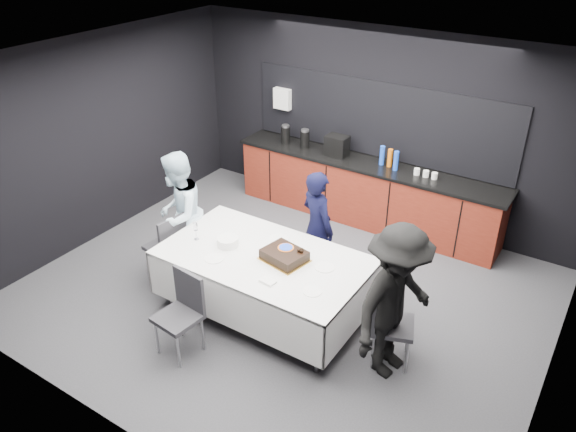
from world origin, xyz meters
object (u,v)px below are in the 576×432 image
object	(u,v)px
plate_stack	(228,242)
chair_near	(183,308)
chair_left	(169,243)
chair_right	(386,318)
champagne_flute	(195,227)
person_left	(179,214)
person_center	(317,227)
person_right	(396,303)
party_table	(264,266)
cake_assembly	(285,255)

from	to	relation	value
plate_stack	chair_near	xyz separation A→B (m)	(0.10, -0.91, -0.30)
chair_left	chair_right	bearing A→B (deg)	2.82
champagne_flute	person_left	bearing A→B (deg)	151.75
chair_right	person_center	distance (m)	1.61
plate_stack	chair_near	world-z (taller)	chair_near
chair_right	person_left	size ratio (longest dim) A/B	0.57
chair_near	person_right	world-z (taller)	person_right
person_center	champagne_flute	bearing A→B (deg)	70.73
party_table	champagne_flute	bearing A→B (deg)	-170.80
chair_right	plate_stack	bearing A→B (deg)	-177.58
chair_right	chair_near	distance (m)	2.09
chair_right	person_right	bearing A→B (deg)	-39.43
cake_assembly	chair_left	xyz separation A→B (m)	(-1.61, -0.16, -0.31)
person_center	person_right	xyz separation A→B (m)	(1.45, -0.99, 0.10)
person_center	plate_stack	bearing A→B (deg)	81.77
chair_right	chair_near	world-z (taller)	same
plate_stack	person_left	distance (m)	0.95
party_table	chair_left	world-z (taller)	chair_left
party_table	chair_left	xyz separation A→B (m)	(-1.36, -0.11, -0.11)
plate_stack	chair_right	bearing A→B (deg)	2.42
champagne_flute	person_center	distance (m)	1.48
chair_right	person_right	world-z (taller)	person_right
party_table	chair_near	distance (m)	1.03
chair_right	person_center	bearing A→B (deg)	146.20
plate_stack	chair_left	xyz separation A→B (m)	(-0.90, -0.06, -0.30)
chair_left	chair_near	world-z (taller)	same
plate_stack	chair_left	size ratio (longest dim) A/B	0.26
cake_assembly	person_right	size ratio (longest dim) A/B	0.32
chair_near	party_table	bearing A→B (deg)	69.32
plate_stack	person_center	world-z (taller)	person_center
chair_left	champagne_flute	bearing A→B (deg)	-3.86
chair_left	chair_right	distance (m)	2.85
person_left	person_right	distance (m)	3.00
party_table	cake_assembly	world-z (taller)	cake_assembly
champagne_flute	chair_near	distance (m)	1.04
champagne_flute	chair_near	bearing A→B (deg)	-58.74
person_left	cake_assembly	bearing A→B (deg)	67.06
plate_stack	person_right	distance (m)	2.07
plate_stack	person_center	distance (m)	1.15
party_table	chair_left	size ratio (longest dim) A/B	2.51
plate_stack	person_right	xyz separation A→B (m)	(2.07, -0.02, 0.01)
chair_right	chair_near	size ratio (longest dim) A/B	1.00
plate_stack	champagne_flute	bearing A→B (deg)	-166.83
chair_left	chair_right	size ratio (longest dim) A/B	1.00
party_table	chair_right	xyz separation A→B (m)	(1.48, 0.03, -0.11)
champagne_flute	person_right	size ratio (longest dim) A/B	0.13
party_table	chair_right	size ratio (longest dim) A/B	2.51
person_center	person_left	bearing A→B (deg)	50.87
person_left	person_center	bearing A→B (deg)	96.82
champagne_flute	person_right	world-z (taller)	person_right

